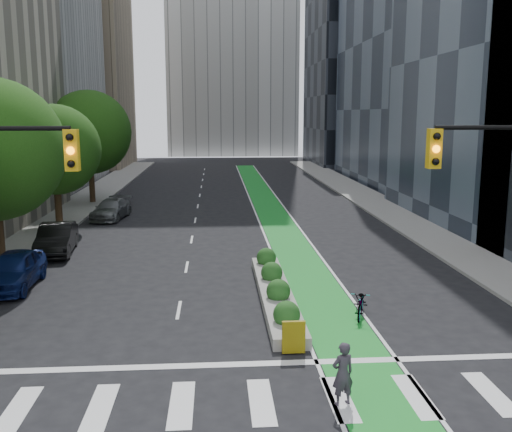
{
  "coord_description": "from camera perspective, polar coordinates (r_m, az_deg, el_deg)",
  "views": [
    {
      "loc": [
        -1.08,
        -14.27,
        7.17
      ],
      "look_at": [
        0.56,
        8.78,
        3.0
      ],
      "focal_mm": 40.0,
      "sensor_mm": 36.0,
      "label": 1
    }
  ],
  "objects": [
    {
      "name": "ground",
      "position": [
        16.0,
        0.23,
        -16.39
      ],
      "size": [
        160.0,
        160.0,
        0.0
      ],
      "primitive_type": "plane",
      "color": "black",
      "rests_on": "ground"
    },
    {
      "name": "sidewalk_left",
      "position": [
        41.32,
        -19.05,
        -0.23
      ],
      "size": [
        3.6,
        90.0,
        0.15
      ],
      "primitive_type": "cube",
      "color": "gray",
      "rests_on": "ground"
    },
    {
      "name": "sidewalk_right",
      "position": [
        41.93,
        13.87,
        0.18
      ],
      "size": [
        3.6,
        90.0,
        0.15
      ],
      "primitive_type": "cube",
      "color": "gray",
      "rests_on": "ground"
    },
    {
      "name": "bike_lane_paint",
      "position": [
        45.03,
        1.17,
        1.07
      ],
      "size": [
        2.2,
        70.0,
        0.01
      ],
      "primitive_type": "cube",
      "color": "#198C2A",
      "rests_on": "ground"
    },
    {
      "name": "building_tan_far",
      "position": [
        82.67,
        -17.83,
        13.79
      ],
      "size": [
        14.0,
        16.0,
        26.0
      ],
      "primitive_type": "cube",
      "color": "tan",
      "rests_on": "ground"
    },
    {
      "name": "building_dark_end",
      "position": [
        85.2,
        10.61,
        14.66
      ],
      "size": [
        14.0,
        18.0,
        28.0
      ],
      "primitive_type": "cube",
      "color": "black",
      "rests_on": "ground"
    },
    {
      "name": "tree_midfar",
      "position": [
        37.67,
        -19.46,
        6.26
      ],
      "size": [
        5.6,
        5.6,
        7.76
      ],
      "color": "black",
      "rests_on": "ground"
    },
    {
      "name": "tree_far",
      "position": [
        47.34,
        -16.34,
        8.03
      ],
      "size": [
        6.6,
        6.6,
        9.0
      ],
      "color": "black",
      "rests_on": "ground"
    },
    {
      "name": "median_planter",
      "position": [
        22.48,
        1.95,
        -7.38
      ],
      "size": [
        1.2,
        10.26,
        1.1
      ],
      "color": "gray",
      "rests_on": "ground"
    },
    {
      "name": "bicycle",
      "position": [
        20.92,
        10.46,
        -8.55
      ],
      "size": [
        1.23,
        2.0,
        0.99
      ],
      "primitive_type": "imported",
      "rotation": [
        0.0,
        0.0,
        -0.33
      ],
      "color": "gray",
      "rests_on": "ground"
    },
    {
      "name": "cyclist",
      "position": [
        14.79,
        8.66,
        -15.32
      ],
      "size": [
        0.69,
        0.56,
        1.64
      ],
      "primitive_type": "imported",
      "rotation": [
        0.0,
        0.0,
        3.46
      ],
      "color": "#352F38",
      "rests_on": "ground"
    },
    {
      "name": "parked_car_left_near",
      "position": [
        25.77,
        -23.1,
        -4.98
      ],
      "size": [
        1.89,
        4.56,
        1.55
      ],
      "primitive_type": "imported",
      "rotation": [
        0.0,
        0.0,
        0.01
      ],
      "color": "navy",
      "rests_on": "ground"
    },
    {
      "name": "parked_car_left_mid",
      "position": [
        31.24,
        -19.32,
        -2.17
      ],
      "size": [
        2.17,
        4.86,
        1.55
      ],
      "primitive_type": "imported",
      "rotation": [
        0.0,
        0.0,
        0.11
      ],
      "color": "black",
      "rests_on": "ground"
    },
    {
      "name": "parked_car_left_far",
      "position": [
        40.44,
        -14.29,
        0.67
      ],
      "size": [
        2.49,
        4.87,
        1.35
      ],
      "primitive_type": "imported",
      "rotation": [
        0.0,
        0.0,
        -0.13
      ],
      "color": "#575A5C",
      "rests_on": "ground"
    }
  ]
}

